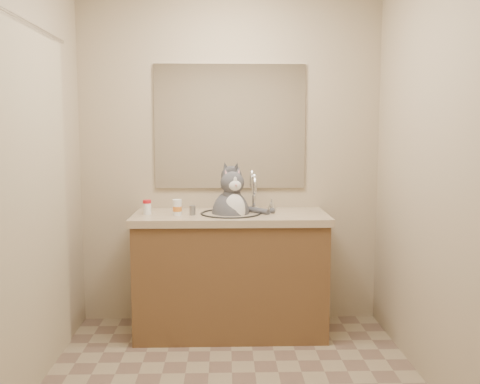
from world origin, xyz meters
name	(u,v)px	position (x,y,z in m)	size (l,w,h in m)	color
room	(232,175)	(0.00, 0.00, 1.20)	(2.22, 2.52, 2.42)	gray
vanity	(231,271)	(0.00, 0.96, 0.44)	(1.34, 0.59, 1.12)	brown
mirror	(230,127)	(0.00, 1.24, 1.45)	(1.10, 0.02, 0.90)	white
shower_curtain	(32,206)	(-1.05, 0.10, 1.03)	(0.02, 1.30, 1.93)	#BBB28D
cat	(231,212)	(0.01, 0.97, 0.86)	(0.44, 0.35, 0.53)	#47484D
pill_bottle_redcap	(147,207)	(-0.57, 0.94, 0.90)	(0.07, 0.07, 0.10)	white
pill_bottle_orange	(177,208)	(-0.36, 0.90, 0.90)	(0.07, 0.07, 0.11)	white
grey_canister	(192,210)	(-0.26, 0.90, 0.88)	(0.05, 0.05, 0.07)	slate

